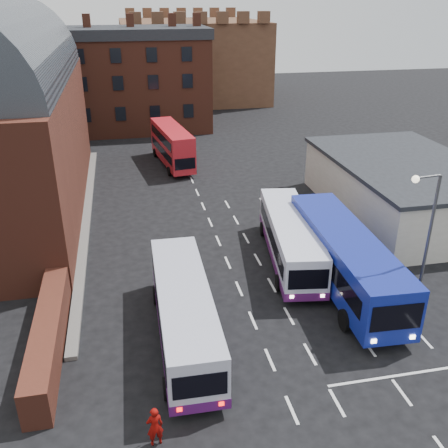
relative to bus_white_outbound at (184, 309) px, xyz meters
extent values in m
plane|color=black|center=(3.71, -1.59, -1.75)|extent=(180.00, 180.00, 0.00)
cube|color=#602B1E|center=(-6.49, 0.41, -0.85)|extent=(1.20, 10.00, 1.80)
cube|color=beige|center=(18.71, 12.41, 0.25)|extent=(10.00, 16.00, 4.00)
cube|color=#282B30|center=(18.71, 12.41, 2.35)|extent=(10.40, 16.40, 0.30)
cube|color=brown|center=(-2.29, 44.41, 3.75)|extent=(22.00, 10.00, 11.00)
cube|color=brown|center=(9.71, 64.41, 4.25)|extent=(22.00, 22.00, 12.00)
cube|color=silver|center=(0.00, 0.00, -0.02)|extent=(2.66, 10.93, 2.48)
cube|color=black|center=(0.00, 0.00, 0.13)|extent=(2.70, 9.73, 0.89)
cylinder|color=black|center=(-1.18, 3.49, -1.26)|extent=(0.29, 0.99, 0.99)
cylinder|color=black|center=(-1.30, -3.84, -1.26)|extent=(0.29, 0.99, 0.99)
cylinder|color=black|center=(1.30, 3.45, -1.26)|extent=(0.29, 0.99, 0.99)
cylinder|color=black|center=(1.17, -3.88, -1.26)|extent=(0.29, 0.99, 0.99)
cube|color=silver|center=(7.64, 6.64, -0.02)|extent=(4.03, 11.11, 2.47)
cube|color=black|center=(7.64, 6.64, 0.12)|extent=(3.92, 9.93, 0.89)
cylinder|color=black|center=(8.35, 3.04, -1.26)|extent=(0.42, 1.02, 0.99)
cylinder|color=black|center=(9.42, 10.27, -1.26)|extent=(0.42, 1.02, 0.99)
cylinder|color=black|center=(5.91, 3.40, -1.26)|extent=(0.42, 1.02, 0.99)
cylinder|color=black|center=(6.98, 10.63, -1.26)|extent=(0.42, 1.02, 0.99)
cube|color=navy|center=(9.71, 3.06, 0.25)|extent=(3.39, 12.70, 2.86)
cube|color=black|center=(9.71, 3.06, 0.42)|extent=(3.40, 11.50, 1.03)
cylinder|color=black|center=(10.97, -1.00, -1.18)|extent=(0.37, 1.16, 1.14)
cylinder|color=black|center=(11.33, 7.46, -1.18)|extent=(0.37, 1.16, 1.14)
cylinder|color=black|center=(8.11, -0.88, -1.18)|extent=(0.37, 1.16, 1.14)
cylinder|color=black|center=(8.47, 7.58, -1.18)|extent=(0.37, 1.16, 1.14)
cube|color=red|center=(2.48, 28.15, 0.39)|extent=(3.47, 9.85, 3.42)
cube|color=black|center=(2.48, 28.15, -0.09)|extent=(3.37, 8.67, 0.79)
cylinder|color=black|center=(3.98, 25.26, -1.32)|extent=(0.36, 0.90, 0.88)
cylinder|color=black|center=(3.11, 31.68, -1.32)|extent=(0.36, 0.90, 0.88)
cylinder|color=black|center=(1.81, 24.96, -1.32)|extent=(0.36, 0.90, 0.88)
cylinder|color=black|center=(0.94, 31.39, -1.32)|extent=(0.36, 0.90, 0.88)
cylinder|color=#515254|center=(12.31, -0.50, 2.23)|extent=(0.16, 0.16, 7.96)
cylinder|color=#515254|center=(11.62, -0.58, 6.21)|extent=(1.40, 0.25, 0.10)
sphere|color=#FFF2CC|center=(10.92, -0.65, 6.16)|extent=(0.36, 0.36, 0.36)
imported|color=#780705|center=(-1.95, -6.15, -0.87)|extent=(0.70, 0.52, 1.76)
imported|color=#BAAA8C|center=(-0.64, -3.41, -1.04)|extent=(0.81, 0.71, 1.42)
camera|label=1|loc=(-2.19, -20.27, 13.94)|focal=40.00mm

